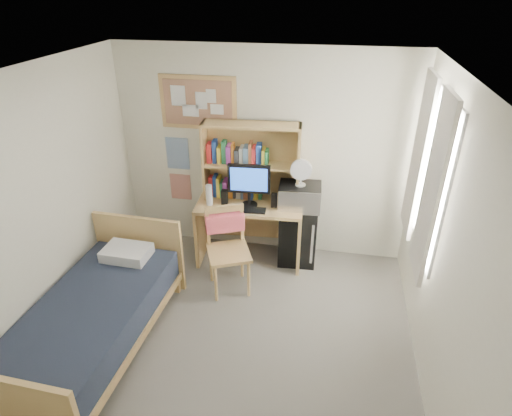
% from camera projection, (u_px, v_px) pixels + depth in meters
% --- Properties ---
extents(floor, '(3.60, 4.20, 0.02)m').
position_uv_depth(floor, '(224.00, 364.00, 4.07)').
color(floor, slate).
rests_on(floor, ground).
extents(ceiling, '(3.60, 4.20, 0.02)m').
position_uv_depth(ceiling, '(210.00, 86.00, 2.83)').
color(ceiling, white).
rests_on(ceiling, wall_back).
extents(wall_back, '(3.60, 0.04, 2.60)m').
position_uv_depth(wall_back, '(263.00, 155.00, 5.26)').
color(wall_back, white).
rests_on(wall_back, floor).
extents(wall_left, '(0.04, 4.20, 2.60)m').
position_uv_depth(wall_left, '(19.00, 228.00, 3.74)').
color(wall_left, white).
rests_on(wall_left, floor).
extents(wall_right, '(0.04, 4.20, 2.60)m').
position_uv_depth(wall_right, '(454.00, 275.00, 3.15)').
color(wall_right, white).
rests_on(wall_right, floor).
extents(window_unit, '(0.10, 1.40, 1.70)m').
position_uv_depth(window_unit, '(428.00, 173.00, 4.06)').
color(window_unit, white).
rests_on(window_unit, wall_right).
extents(curtain_left, '(0.04, 0.55, 1.70)m').
position_uv_depth(curtain_left, '(432.00, 191.00, 3.72)').
color(curtain_left, silver).
rests_on(curtain_left, wall_right).
extents(curtain_right, '(0.04, 0.55, 1.70)m').
position_uv_depth(curtain_right, '(419.00, 157.00, 4.41)').
color(curtain_right, silver).
rests_on(curtain_right, wall_right).
extents(bulletin_board, '(0.94, 0.03, 0.64)m').
position_uv_depth(bulletin_board, '(198.00, 103.00, 5.08)').
color(bulletin_board, tan).
rests_on(bulletin_board, wall_back).
extents(poster_wave, '(0.30, 0.01, 0.42)m').
position_uv_depth(poster_wave, '(178.00, 153.00, 5.46)').
color(poster_wave, '#26569B').
rests_on(poster_wave, wall_back).
extents(poster_japan, '(0.28, 0.01, 0.36)m').
position_uv_depth(poster_japan, '(181.00, 187.00, 5.68)').
color(poster_japan, red).
rests_on(poster_japan, wall_back).
extents(desk, '(1.33, 0.72, 0.81)m').
position_uv_depth(desk, '(250.00, 231.00, 5.41)').
color(desk, '#DCB16B').
rests_on(desk, floor).
extents(desk_chair, '(0.67, 0.67, 1.01)m').
position_uv_depth(desk_chair, '(229.00, 252.00, 4.81)').
color(desk_chair, tan).
rests_on(desk_chair, floor).
extents(mini_fridge, '(0.48, 0.48, 0.78)m').
position_uv_depth(mini_fridge, '(298.00, 233.00, 5.39)').
color(mini_fridge, black).
rests_on(mini_fridge, floor).
extents(bed, '(1.08, 2.04, 0.55)m').
position_uv_depth(bed, '(94.00, 324.00, 4.14)').
color(bed, black).
rests_on(bed, floor).
extents(hutch, '(1.18, 0.37, 0.95)m').
position_uv_depth(hutch, '(251.00, 162.00, 5.12)').
color(hutch, '#DCB16B').
rests_on(hutch, desk).
extents(monitor, '(0.50, 0.07, 0.53)m').
position_uv_depth(monitor, '(249.00, 185.00, 5.04)').
color(monitor, black).
rests_on(monitor, desk).
extents(keyboard, '(0.43, 0.16, 0.02)m').
position_uv_depth(keyboard, '(248.00, 210.00, 5.04)').
color(keyboard, black).
rests_on(keyboard, desk).
extents(speaker_left, '(0.08, 0.08, 0.18)m').
position_uv_depth(speaker_left, '(225.00, 197.00, 5.15)').
color(speaker_left, black).
rests_on(speaker_left, desk).
extents(speaker_right, '(0.08, 0.08, 0.17)m').
position_uv_depth(speaker_right, '(274.00, 200.00, 5.09)').
color(speaker_right, black).
rests_on(speaker_right, desk).
extents(water_bottle, '(0.08, 0.08, 0.26)m').
position_uv_depth(water_bottle, '(209.00, 195.00, 5.12)').
color(water_bottle, white).
rests_on(water_bottle, desk).
extents(hoodie, '(0.45, 0.30, 0.21)m').
position_uv_depth(hoodie, '(225.00, 222.00, 4.85)').
color(hoodie, '#F25C65').
rests_on(hoodie, desk_chair).
extents(microwave, '(0.52, 0.40, 0.29)m').
position_uv_depth(microwave, '(300.00, 196.00, 5.12)').
color(microwave, silver).
rests_on(microwave, mini_fridge).
extents(desk_fan, '(0.26, 0.26, 0.31)m').
position_uv_depth(desk_fan, '(301.00, 173.00, 4.97)').
color(desk_fan, white).
rests_on(desk_fan, microwave).
extents(pillow, '(0.50, 0.36, 0.12)m').
position_uv_depth(pillow, '(127.00, 253.00, 4.62)').
color(pillow, white).
rests_on(pillow, bed).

